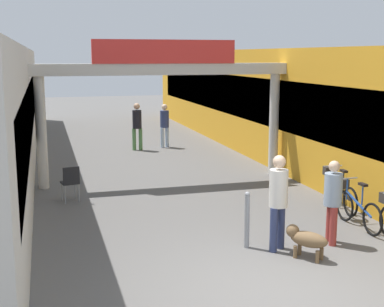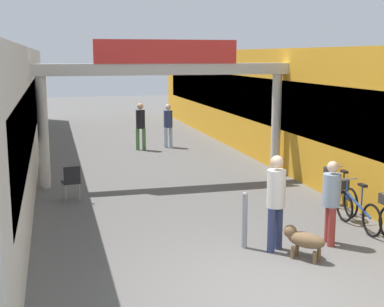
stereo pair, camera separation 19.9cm
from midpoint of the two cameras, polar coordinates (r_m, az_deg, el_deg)
ground_plane at (r=8.52m, az=8.03°, el=-14.22°), size 80.00×80.00×0.00m
storefront_right at (r=19.94m, az=8.99°, el=5.52°), size 3.00×26.00×3.74m
arcade_sign_gateway at (r=14.96m, az=-3.36°, el=7.53°), size 7.40×0.47×3.96m
pedestrian_with_dog at (r=9.82m, az=8.62°, el=-4.52°), size 0.47×0.47×1.78m
pedestrian_companion at (r=10.40m, az=14.26°, el=-4.51°), size 0.41×0.41×1.61m
pedestrian_carrying_crate at (r=20.72m, az=-3.22°, el=3.30°), size 0.45×0.45×1.69m
pedestrian_elderly_walking at (r=20.17m, az=-6.16°, el=3.23°), size 0.41×0.41×1.78m
dog_on_leash at (r=9.71m, az=11.44°, el=-8.89°), size 0.69×0.77×0.57m
bicycle_blue_second at (r=11.68m, az=16.55°, el=-5.41°), size 0.46×1.69×0.98m
bicycle_black_third at (r=12.88m, az=14.90°, el=-3.85°), size 0.46×1.69×0.98m
bollard_post_metal at (r=10.02m, az=5.31°, el=-7.01°), size 0.10×0.10×1.07m
cafe_chair_black_nearer at (r=13.36m, az=-13.25°, el=-2.81°), size 0.47×0.47×0.89m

